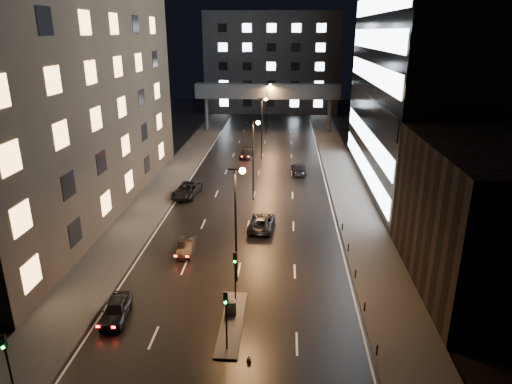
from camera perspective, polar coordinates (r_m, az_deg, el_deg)
ground at (r=69.28m, az=0.36°, el=2.47°), size 160.00×160.00×0.00m
sidewalk_left at (r=66.44m, az=-10.73°, el=1.44°), size 5.00×110.00×0.15m
sidewalk_right at (r=64.95m, az=11.17°, el=0.99°), size 5.00×110.00×0.15m
building_left at (r=56.67m, az=-25.26°, el=17.47°), size 15.00×48.00×40.00m
building_right_low at (r=41.19m, az=26.51°, el=-2.92°), size 10.00×18.00×12.00m
building_right_glass at (r=65.66m, az=24.00°, el=19.88°), size 20.00×36.00×45.00m
building_far at (r=124.44m, az=2.03°, el=15.89°), size 34.00×14.00×25.00m
skybridge at (r=96.95m, az=1.45°, el=12.41°), size 30.00×3.00×10.00m
median_island at (r=34.81m, az=-3.01°, el=-15.98°), size 1.60×8.00×0.15m
traffic_signal_near at (r=35.29m, az=-2.63°, el=-9.64°), size 0.28×0.34×4.40m
traffic_signal_far at (r=30.64m, az=-3.78°, el=-14.63°), size 0.28×0.34×4.40m
traffic_signal_corner at (r=30.70m, az=-28.71°, el=-17.61°), size 0.28×0.34×4.40m
bollard_row at (r=38.69m, az=12.84°, el=-11.86°), size 0.12×25.12×0.90m
streetlight_near at (r=36.99m, az=-2.33°, el=-2.37°), size 1.45×0.50×10.15m
streetlight_mid_a at (r=55.98m, az=-0.20°, el=5.25°), size 1.45×0.50×10.15m
streetlight_mid_b at (r=75.50m, az=0.86°, el=8.97°), size 1.45×0.50×10.15m
streetlight_far at (r=95.21m, az=1.49°, el=11.16°), size 1.45×0.50×10.15m
car_away_a at (r=36.46m, az=-17.08°, el=-13.86°), size 2.19×4.49×1.48m
car_away_b at (r=44.68m, az=-8.73°, el=-6.77°), size 1.68×4.15×1.34m
car_away_c at (r=59.66m, az=-8.66°, el=0.23°), size 3.34×6.17×1.64m
car_away_d at (r=77.45m, az=-1.22°, el=4.83°), size 2.11×4.79×1.37m
car_toward_a at (r=49.36m, az=0.71°, el=-3.78°), size 2.97×5.68×1.52m
car_toward_b at (r=68.84m, az=5.37°, el=2.94°), size 2.33×5.32×1.52m
utility_cabinet at (r=35.31m, az=-3.15°, el=-14.20°), size 0.85×0.69×1.08m
cone_a at (r=31.39m, az=-0.89°, el=-20.10°), size 0.39×0.39×0.50m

